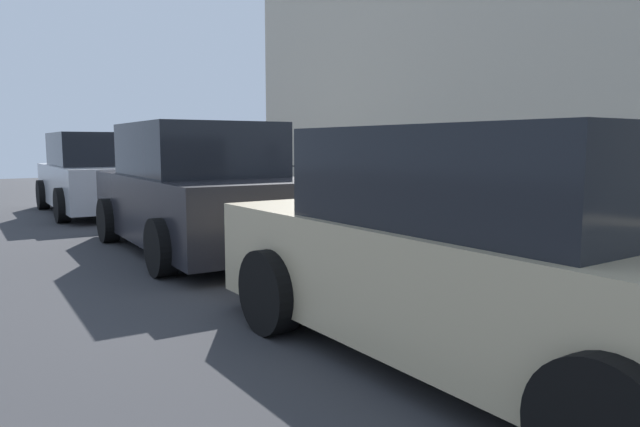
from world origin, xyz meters
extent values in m
plane|color=#333335|center=(0.00, 0.00, 0.00)|extent=(40.00, 40.00, 0.00)
cube|color=#ADA89E|center=(0.00, -2.50, 0.07)|extent=(18.00, 5.00, 0.14)
cube|color=#9EA0A8|center=(-3.65, -0.57, 0.52)|extent=(0.47, 0.21, 0.76)
cube|color=black|center=(-3.65, -0.57, 0.52)|extent=(0.48, 0.04, 0.78)
cylinder|color=gray|center=(-3.85, -0.57, 1.02)|extent=(0.02, 0.02, 0.25)
cylinder|color=gray|center=(-3.44, -0.57, 1.02)|extent=(0.02, 0.02, 0.25)
cylinder|color=black|center=(-3.65, -0.57, 1.15)|extent=(0.41, 0.03, 0.02)
cylinder|color=black|center=(-3.86, -0.57, 0.16)|extent=(0.04, 0.02, 0.04)
cylinder|color=black|center=(-3.44, -0.57, 0.16)|extent=(0.04, 0.02, 0.04)
cube|color=navy|center=(-3.06, -0.57, 0.39)|extent=(0.51, 0.30, 0.51)
cube|color=black|center=(-3.06, -0.57, 0.39)|extent=(0.50, 0.09, 0.52)
cylinder|color=gray|center=(-3.27, -0.60, 0.80)|extent=(0.02, 0.02, 0.32)
cylinder|color=gray|center=(-2.84, -0.55, 0.80)|extent=(0.02, 0.02, 0.32)
cylinder|color=black|center=(-3.06, -0.57, 0.96)|extent=(0.43, 0.07, 0.02)
cylinder|color=black|center=(-3.28, -0.60, 0.16)|extent=(0.05, 0.02, 0.04)
cylinder|color=black|center=(-2.84, -0.55, 0.16)|extent=(0.05, 0.02, 0.04)
cube|color=#0F606B|center=(-2.49, -0.66, 0.51)|extent=(0.44, 0.25, 0.73)
cube|color=black|center=(-2.49, -0.66, 0.51)|extent=(0.45, 0.06, 0.75)
cylinder|color=gray|center=(-2.68, -0.66, 0.99)|extent=(0.02, 0.02, 0.23)
cylinder|color=gray|center=(-2.30, -0.67, 0.99)|extent=(0.02, 0.02, 0.23)
cylinder|color=black|center=(-2.49, -0.66, 1.11)|extent=(0.38, 0.03, 0.02)
cylinder|color=black|center=(-2.68, -0.66, 0.16)|extent=(0.04, 0.02, 0.04)
cylinder|color=black|center=(-2.29, -0.67, 0.16)|extent=(0.04, 0.02, 0.04)
cube|color=red|center=(-1.93, -0.62, 0.50)|extent=(0.47, 0.19, 0.72)
cube|color=black|center=(-1.93, -0.62, 0.50)|extent=(0.48, 0.04, 0.73)
cylinder|color=gray|center=(-2.13, -0.62, 1.01)|extent=(0.02, 0.02, 0.31)
cylinder|color=gray|center=(-1.72, -0.62, 1.01)|extent=(0.02, 0.02, 0.31)
cylinder|color=black|center=(-1.93, -0.62, 1.17)|extent=(0.41, 0.03, 0.02)
cylinder|color=black|center=(-2.14, -0.62, 0.16)|extent=(0.04, 0.02, 0.04)
cylinder|color=black|center=(-1.72, -0.62, 0.16)|extent=(0.04, 0.02, 0.04)
cube|color=maroon|center=(-1.35, -0.57, 0.41)|extent=(0.48, 0.23, 0.54)
cube|color=black|center=(-1.35, -0.57, 0.41)|extent=(0.48, 0.07, 0.55)
cylinder|color=gray|center=(-1.56, -0.56, 0.70)|extent=(0.02, 0.02, 0.04)
cylinder|color=gray|center=(-1.14, -0.59, 0.70)|extent=(0.02, 0.02, 0.04)
cylinder|color=black|center=(-1.35, -0.57, 0.72)|extent=(0.41, 0.05, 0.02)
cylinder|color=black|center=(-1.56, -0.56, 0.16)|extent=(0.05, 0.02, 0.04)
cylinder|color=black|center=(-1.14, -0.59, 0.16)|extent=(0.05, 0.02, 0.04)
cube|color=#59601E|center=(-0.77, -0.59, 0.45)|extent=(0.48, 0.20, 0.61)
cube|color=black|center=(-0.77, -0.59, 0.45)|extent=(0.48, 0.04, 0.63)
cylinder|color=gray|center=(-0.98, -0.59, 0.88)|extent=(0.02, 0.02, 0.24)
cylinder|color=gray|center=(-0.56, -0.58, 0.88)|extent=(0.02, 0.02, 0.24)
cylinder|color=black|center=(-0.77, -0.59, 1.00)|extent=(0.41, 0.03, 0.02)
cylinder|color=black|center=(-0.98, -0.59, 0.16)|extent=(0.04, 0.02, 0.04)
cylinder|color=black|center=(-0.56, -0.58, 0.16)|extent=(0.04, 0.02, 0.04)
cube|color=black|center=(-0.19, -0.55, 0.53)|extent=(0.49, 0.30, 0.77)
cube|color=black|center=(-0.19, -0.55, 0.53)|extent=(0.48, 0.09, 0.79)
cylinder|color=gray|center=(-0.40, -0.57, 0.93)|extent=(0.02, 0.02, 0.04)
cylinder|color=gray|center=(0.01, -0.54, 0.93)|extent=(0.02, 0.02, 0.04)
cylinder|color=black|center=(-0.19, -0.55, 0.95)|extent=(0.41, 0.06, 0.02)
cylinder|color=black|center=(-0.40, -0.57, 0.16)|extent=(0.05, 0.02, 0.04)
cylinder|color=black|center=(0.01, -0.53, 0.16)|extent=(0.05, 0.02, 0.04)
cube|color=#9EA0A8|center=(0.38, -0.63, 0.48)|extent=(0.46, 0.24, 0.68)
cube|color=black|center=(0.38, -0.63, 0.48)|extent=(0.47, 0.05, 0.69)
cylinder|color=gray|center=(0.18, -0.63, 0.94)|extent=(0.02, 0.02, 0.25)
cylinder|color=gray|center=(0.57, -0.64, 0.94)|extent=(0.02, 0.02, 0.25)
cylinder|color=black|center=(0.38, -0.63, 1.07)|extent=(0.40, 0.04, 0.02)
cylinder|color=black|center=(0.17, -0.63, 0.16)|extent=(0.04, 0.02, 0.04)
cylinder|color=black|center=(0.58, -0.64, 0.16)|extent=(0.04, 0.02, 0.04)
cube|color=navy|center=(0.89, -0.65, 0.52)|extent=(0.36, 0.21, 0.75)
cube|color=black|center=(0.89, -0.65, 0.52)|extent=(0.36, 0.05, 0.77)
cylinder|color=gray|center=(0.74, -0.64, 1.04)|extent=(0.02, 0.02, 0.29)
cylinder|color=gray|center=(1.03, -0.66, 1.04)|extent=(0.02, 0.02, 0.29)
cylinder|color=black|center=(0.89, -0.65, 1.19)|extent=(0.29, 0.04, 0.02)
cylinder|color=black|center=(0.74, -0.64, 0.16)|extent=(0.04, 0.02, 0.04)
cylinder|color=black|center=(1.04, -0.66, 0.16)|extent=(0.04, 0.02, 0.04)
cube|color=#0F606B|center=(1.40, -0.56, 0.46)|extent=(0.47, 0.27, 0.64)
cube|color=black|center=(1.40, -0.56, 0.46)|extent=(0.47, 0.07, 0.65)
cylinder|color=gray|center=(1.20, -0.57, 0.92)|extent=(0.02, 0.02, 0.27)
cylinder|color=gray|center=(1.60, -0.55, 0.92)|extent=(0.02, 0.02, 0.27)
cylinder|color=black|center=(1.40, -0.56, 1.05)|extent=(0.40, 0.05, 0.02)
cylinder|color=black|center=(1.20, -0.57, 0.16)|extent=(0.05, 0.02, 0.04)
cylinder|color=black|center=(1.61, -0.55, 0.16)|extent=(0.05, 0.02, 0.04)
cube|color=red|center=(1.93, -0.67, 0.51)|extent=(0.38, 0.20, 0.73)
cube|color=black|center=(1.93, -0.67, 0.51)|extent=(0.38, 0.05, 0.75)
cylinder|color=gray|center=(1.77, -0.67, 0.97)|extent=(0.02, 0.02, 0.20)
cylinder|color=gray|center=(2.08, -0.66, 0.97)|extent=(0.02, 0.02, 0.20)
cylinder|color=black|center=(1.93, -0.67, 1.07)|extent=(0.31, 0.04, 0.02)
cylinder|color=black|center=(1.77, -0.67, 0.16)|extent=(0.04, 0.02, 0.04)
cylinder|color=black|center=(2.09, -0.66, 0.16)|extent=(0.04, 0.02, 0.04)
cube|color=maroon|center=(2.45, -0.54, 0.40)|extent=(0.47, 0.25, 0.52)
cube|color=black|center=(2.45, -0.54, 0.40)|extent=(0.47, 0.07, 0.53)
cylinder|color=gray|center=(2.25, -0.55, 0.68)|extent=(0.02, 0.02, 0.04)
cylinder|color=gray|center=(2.65, -0.52, 0.68)|extent=(0.02, 0.02, 0.04)
cylinder|color=black|center=(2.45, -0.54, 0.70)|extent=(0.40, 0.05, 0.02)
cylinder|color=black|center=(2.25, -0.55, 0.16)|extent=(0.05, 0.02, 0.04)
cylinder|color=black|center=(2.65, -0.52, 0.16)|extent=(0.05, 0.02, 0.04)
cylinder|color=red|center=(3.21, -0.59, 0.44)|extent=(0.20, 0.20, 0.60)
sphere|color=red|center=(3.21, -0.59, 0.79)|extent=(0.21, 0.21, 0.21)
cylinder|color=red|center=(3.36, -0.59, 0.47)|extent=(0.09, 0.10, 0.09)
cylinder|color=red|center=(3.06, -0.59, 0.47)|extent=(0.09, 0.10, 0.09)
cylinder|color=brown|center=(3.87, -0.44, 0.53)|extent=(0.12, 0.12, 0.78)
cube|color=tan|center=(-4.56, 1.57, 0.55)|extent=(4.23, 1.86, 0.74)
cube|color=black|center=(-4.56, 1.57, 1.22)|extent=(2.20, 1.71, 0.61)
cylinder|color=black|center=(-3.25, 2.50, 0.32)|extent=(0.64, 0.22, 0.64)
cylinder|color=black|center=(-3.25, 0.63, 0.32)|extent=(0.64, 0.22, 0.64)
cube|color=black|center=(0.31, 1.57, 0.59)|extent=(4.30, 1.98, 0.83)
cube|color=black|center=(0.31, 1.57, 1.35)|extent=(2.27, 1.75, 0.68)
cylinder|color=black|center=(1.66, 2.41, 0.32)|extent=(0.65, 0.25, 0.64)
cylinder|color=black|center=(1.58, 0.61, 0.32)|extent=(0.65, 0.25, 0.64)
cylinder|color=black|center=(-0.95, 2.54, 0.32)|extent=(0.65, 0.25, 0.64)
cylinder|color=black|center=(-1.04, 0.73, 0.32)|extent=(0.65, 0.25, 0.64)
cube|color=#B2B5BA|center=(5.56, 1.57, 0.58)|extent=(4.27, 1.99, 0.81)
cube|color=black|center=(5.56, 1.57, 1.32)|extent=(2.25, 1.77, 0.66)
cylinder|color=black|center=(6.90, 2.45, 0.32)|extent=(0.65, 0.24, 0.64)
cylinder|color=black|center=(6.83, 0.60, 0.32)|extent=(0.65, 0.24, 0.64)
cylinder|color=black|center=(4.30, 2.55, 0.32)|extent=(0.65, 0.24, 0.64)
cylinder|color=black|center=(4.23, 0.70, 0.32)|extent=(0.65, 0.24, 0.64)
camera|label=1|loc=(-6.98, 4.61, 1.42)|focal=32.68mm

